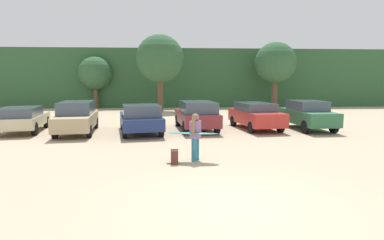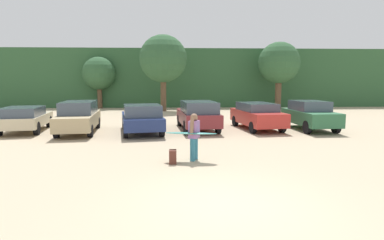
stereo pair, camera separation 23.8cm
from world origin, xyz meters
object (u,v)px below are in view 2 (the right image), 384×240
Objects in this scene: parked_car_red at (257,115)px; parked_car_maroon at (198,115)px; parked_car_tan at (79,116)px; parked_car_navy at (142,118)px; parked_car_champagne at (25,118)px; backpack_dropped at (173,157)px; parked_car_forest_green at (310,115)px; surfboard_teal at (191,133)px; person_adult at (194,134)px.

parked_car_maroon is at bearing 85.46° from parked_car_red.
parked_car_tan reaches higher than parked_car_navy.
parked_car_champagne is 10.72m from backpack_dropped.
parked_car_forest_green is at bearing 43.34° from backpack_dropped.
surfboard_teal is at bearing 142.44° from parked_car_red.
parked_car_maroon is at bearing 79.92° from backpack_dropped.
parked_car_champagne is 10.11× the size of backpack_dropped.
parked_car_navy is at bearing 92.30° from parked_car_red.
parked_car_navy is 6.49m from parked_car_red.
parked_car_red is 8.27m from surfboard_teal.
parked_car_navy is at bearing 102.11° from parked_car_maroon.
backpack_dropped is (-0.72, -0.43, -0.69)m from person_adult.
parked_car_maroon is 10.97× the size of backpack_dropped.
parked_car_champagne is 6.36m from parked_car_navy.
parked_car_tan is at bearing 73.46° from parked_car_navy.
parked_car_navy reaches higher than backpack_dropped.
parked_car_forest_green reaches higher than parked_car_navy.
parked_car_red is 2.84× the size of person_adult.
parked_car_navy is 6.46m from surfboard_teal.
parked_car_red reaches higher than parked_car_champagne.
person_adult is at bearing -144.73° from parked_car_tan.
person_adult is (5.76, -6.31, 0.05)m from parked_car_tan.
parked_car_red is at bearing -92.12° from parked_car_maroon.
parked_car_maroon is (9.32, 0.22, 0.12)m from parked_car_champagne.
parked_car_navy is 10.80× the size of backpack_dropped.
parked_car_tan is 3.05× the size of person_adult.
parked_car_maroon is 7.02m from surfboard_teal.
parked_car_navy is at bearing -106.11° from parked_car_champagne.
parked_car_champagne is 10.97m from surfboard_teal.
parked_car_forest_green is at bearing -105.79° from parked_car_red.
parked_car_forest_green is 10.42m from backpack_dropped.
backpack_dropped is (1.70, -6.37, -0.57)m from parked_car_navy.
parked_car_navy is 3.01× the size of person_adult.
parked_car_maroon reaches higher than parked_car_navy.
person_adult is 1.09m from backpack_dropped.
parked_car_champagne is at bearing 85.77° from parked_car_maroon.
surfboard_teal is (-4.07, -7.19, 0.15)m from parked_car_red.
parked_car_forest_green is 9.37× the size of backpack_dropped.
parked_car_tan is 8.44m from backpack_dropped.
parked_car_tan is at bearing 86.67° from parked_car_red.
parked_car_forest_green is (9.26, 0.77, 0.06)m from parked_car_navy.
parked_car_navy is at bearing -45.93° from person_adult.
parked_car_red is 1.09× the size of parked_car_forest_green.
surfboard_teal is (-0.11, -0.09, 0.04)m from person_adult.
surfboard_teal is (8.63, -6.76, 0.20)m from parked_car_champagne.
parked_car_navy reaches higher than parked_car_champagne.
parked_car_champagne is 2.82× the size of person_adult.
parked_car_forest_green is at bearing -95.55° from parked_car_navy.
person_adult reaches higher than parked_car_navy.
parked_car_champagne is 12.71m from parked_car_red.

